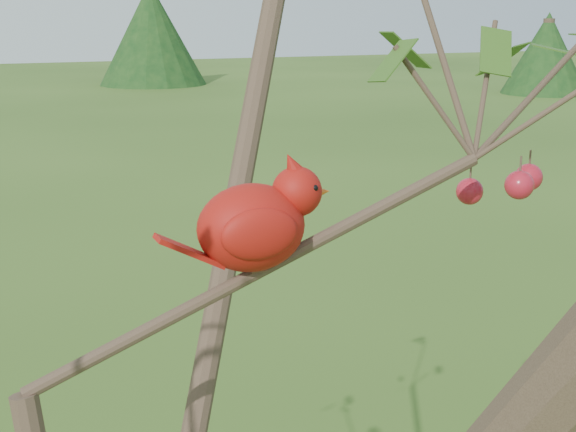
% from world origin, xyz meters
% --- Properties ---
extents(crabapple_tree, '(2.35, 2.05, 2.95)m').
position_xyz_m(crabapple_tree, '(0.03, -0.02, 2.12)').
color(crabapple_tree, '#3A2A1F').
rests_on(crabapple_tree, ground).
extents(cardinal, '(0.23, 0.12, 0.16)m').
position_xyz_m(cardinal, '(0.24, 0.08, 2.14)').
color(cardinal, '#A4110E').
rests_on(cardinal, ground).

